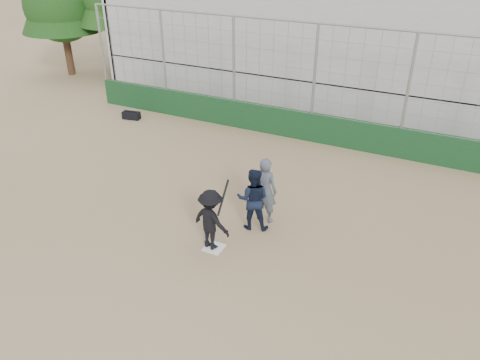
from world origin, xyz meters
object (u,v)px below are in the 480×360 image
at_px(catcher_crouched, 253,209).
at_px(umpire, 265,193).
at_px(batter_at_plate, 211,220).
at_px(equipment_bag, 131,115).

height_order(catcher_crouched, umpire, umpire).
bearing_deg(umpire, batter_at_plate, 71.12).
bearing_deg(umpire, catcher_crouched, 79.62).
relative_size(catcher_crouched, umpire, 0.71).
bearing_deg(batter_at_plate, catcher_crouched, 64.86).
distance_m(batter_at_plate, catcher_crouched, 1.28).
bearing_deg(equipment_bag, umpire, -29.33).
xyz_separation_m(umpire, equipment_bag, (-7.52, 4.23, -0.65)).
relative_size(umpire, equipment_bag, 2.21).
height_order(umpire, equipment_bag, umpire).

